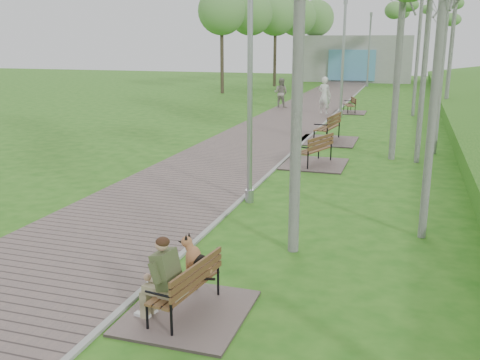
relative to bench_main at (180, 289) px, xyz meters
name	(u,v)px	position (x,y,z in m)	size (l,w,h in m)	color
walkway	(272,130)	(-2.56, 15.01, -0.36)	(3.50, 67.00, 0.04)	#6F5D59
kerb	(314,132)	(-0.81, 15.01, -0.35)	(0.10, 67.00, 0.05)	#999993
building_north	(355,58)	(-2.31, 44.49, 1.62)	(10.00, 5.20, 4.00)	#9E9E99
bench_main	(180,289)	(0.00, 0.00, 0.00)	(1.56, 1.73, 1.36)	#6F5D59
bench_second	(314,158)	(0.14, 9.42, -0.17)	(1.80, 2.00, 1.10)	#6F5D59
bench_third	(327,135)	(-0.06, 13.35, -0.14)	(2.03, 2.26, 1.25)	#6F5D59
bench_far	(349,109)	(-0.17, 21.66, -0.20)	(1.56, 1.74, 0.96)	#6F5D59
lamp_post_second	(250,99)	(-0.59, 5.22, 1.97)	(0.19, 0.19, 5.03)	#9A9DA2
lamp_post_third	(343,63)	(-0.42, 20.00, 2.17)	(0.21, 0.21, 5.45)	#9A9DA2
lamp_post_far	(369,52)	(-0.62, 38.22, 2.28)	(0.22, 0.22, 5.69)	#9A9DA2
pedestrian_near	(325,96)	(-1.32, 20.68, 0.55)	(0.68, 0.44, 1.86)	white
pedestrian_far	(281,93)	(-4.01, 22.68, 0.43)	(0.78, 0.61, 1.60)	gray
birch_distant_a	(399,11)	(1.43, 38.21, 5.35)	(2.22, 2.22, 7.29)	silver
birch_distant_b	(440,5)	(4.53, 43.36, 6.03)	(2.49, 2.49, 8.16)	silver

